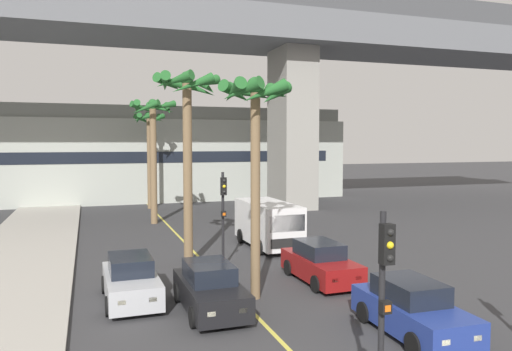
{
  "coord_description": "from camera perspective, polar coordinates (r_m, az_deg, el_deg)",
  "views": [
    {
      "loc": [
        -4.95,
        -0.6,
        5.49
      ],
      "look_at": [
        0.0,
        14.0,
        4.45
      ],
      "focal_mm": 34.96,
      "sensor_mm": 36.0,
      "label": 1
    }
  ],
  "objects": [
    {
      "name": "palm_tree_far_median",
      "position": [
        34.04,
        -11.69,
        5.24
      ],
      "size": [
        3.14,
        3.23,
        8.35
      ],
      "color": "brown",
      "rests_on": "ground"
    },
    {
      "name": "traffic_light_median_far",
      "position": [
        21.56,
        -3.77,
        -3.56
      ],
      "size": [
        0.24,
        0.37,
        4.2
      ],
      "color": "black",
      "rests_on": "ground"
    },
    {
      "name": "palm_tree_mid_median",
      "position": [
        22.16,
        -7.91,
        7.3
      ],
      "size": [
        2.98,
        2.99,
        8.56
      ],
      "color": "brown",
      "rests_on": "ground"
    },
    {
      "name": "palm_tree_near_median",
      "position": [
        41.84,
        -12.14,
        4.94
      ],
      "size": [
        2.7,
        2.78,
        7.96
      ],
      "color": "brown",
      "rests_on": "ground"
    },
    {
      "name": "lane_stripe_center",
      "position": [
        25.69,
        -7.26,
        -8.52
      ],
      "size": [
        0.14,
        56.0,
        0.01
      ],
      "primitive_type": "cube",
      "color": "#DBCC4C",
      "rests_on": "ground"
    },
    {
      "name": "delivery_van",
      "position": [
        26.04,
        1.38,
        -5.45
      ],
      "size": [
        2.22,
        5.28,
        2.36
      ],
      "color": "white",
      "rests_on": "ground"
    },
    {
      "name": "traffic_light_median_near",
      "position": [
        9.9,
        14.44,
        -12.57
      ],
      "size": [
        0.24,
        0.37,
        4.2
      ],
      "color": "black",
      "rests_on": "ground"
    },
    {
      "name": "bridge_overpass",
      "position": [
        39.61,
        -10.11,
        15.93
      ],
      "size": [
        82.32,
        8.0,
        17.32
      ],
      "color": "slate",
      "rests_on": "ground"
    },
    {
      "name": "pier_building_backdrop",
      "position": [
        48.86,
        -12.91,
        2.36
      ],
      "size": [
        38.81,
        8.04,
        8.74
      ],
      "color": "#ADB2A8",
      "rests_on": "ground"
    },
    {
      "name": "car_queue_front",
      "position": [
        18.07,
        -14.13,
        -11.58
      ],
      "size": [
        1.88,
        4.13,
        1.56
      ],
      "color": "#B7BABF",
      "rests_on": "ground"
    },
    {
      "name": "car_queue_second",
      "position": [
        16.65,
        -5.3,
        -12.82
      ],
      "size": [
        1.86,
        4.12,
        1.56
      ],
      "color": "black",
      "rests_on": "ground"
    },
    {
      "name": "car_queue_third",
      "position": [
        20.08,
        7.37,
        -9.93
      ],
      "size": [
        1.88,
        4.13,
        1.56
      ],
      "color": "maroon",
      "rests_on": "ground"
    },
    {
      "name": "car_queue_fourth",
      "position": [
        15.35,
        17.41,
        -14.44
      ],
      "size": [
        1.92,
        4.14,
        1.56
      ],
      "color": "navy",
      "rests_on": "ground"
    },
    {
      "name": "palm_tree_farthest_median",
      "position": [
        17.22,
        -0.04,
        6.74
      ],
      "size": [
        2.63,
        2.63,
        7.72
      ],
      "color": "brown",
      "rests_on": "ground"
    }
  ]
}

